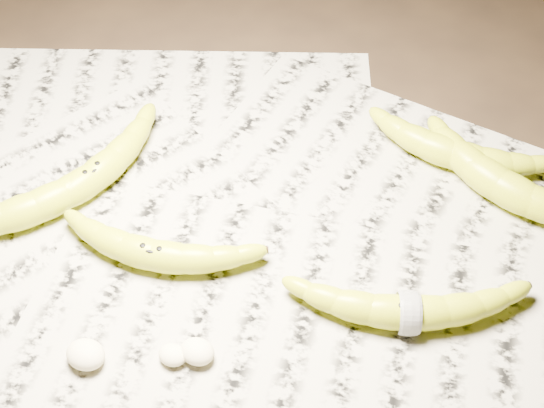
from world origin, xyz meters
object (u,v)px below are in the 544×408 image
at_px(banana_upper_a, 453,152).
at_px(banana_left_b, 36,204).
at_px(banana_left_a, 92,175).
at_px(banana_center, 153,253).
at_px(banana_taped, 409,311).
at_px(banana_upper_b, 501,183).

bearing_deg(banana_upper_a, banana_left_b, -146.22).
height_order(banana_left_a, banana_center, banana_left_a).
distance_m(banana_left_a, banana_upper_a, 0.41).
bearing_deg(banana_taped, banana_center, 166.34).
xyz_separation_m(banana_left_a, banana_upper_b, (0.42, 0.17, 0.00)).
xyz_separation_m(banana_left_b, banana_upper_a, (0.39, 0.26, -0.00)).
xyz_separation_m(banana_left_b, banana_taped, (0.41, 0.04, -0.00)).
bearing_deg(banana_left_b, banana_left_a, 8.38).
height_order(banana_center, banana_taped, same).
relative_size(banana_center, banana_upper_b, 0.95).
xyz_separation_m(banana_left_a, banana_upper_a, (0.36, 0.20, -0.00)).
distance_m(banana_left_a, banana_taped, 0.38).
xyz_separation_m(banana_left_b, banana_center, (0.15, -0.00, -0.00)).
xyz_separation_m(banana_left_a, banana_left_b, (-0.03, -0.06, 0.00)).
relative_size(banana_center, banana_upper_a, 1.01).
bearing_deg(banana_upper_a, banana_taped, -85.57).
bearing_deg(banana_taped, banana_left_a, 153.83).
distance_m(banana_left_b, banana_center, 0.15).
relative_size(banana_left_b, banana_taped, 0.93).
distance_m(banana_left_a, banana_center, 0.13).
bearing_deg(banana_upper_b, banana_taped, -83.24).
bearing_deg(banana_left_a, banana_upper_b, -50.57).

